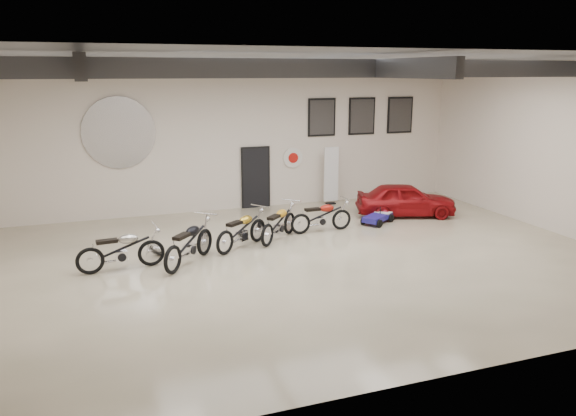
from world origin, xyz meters
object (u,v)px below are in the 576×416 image
object	(u,v)px
motorcycle_silver	(121,249)
vintage_car	(406,199)
motorcycle_black	(189,242)
banner_stand	(331,177)
motorcycle_red	(321,216)
go_kart	(379,215)
motorcycle_yellow	(279,222)
motorcycle_gold	(242,229)

from	to	relation	value
motorcycle_silver	vintage_car	xyz separation A→B (m)	(9.28, 2.27, 0.02)
motorcycle_black	vintage_car	distance (m)	8.01
banner_stand	motorcycle_red	xyz separation A→B (m)	(-1.76, -3.24, -0.50)
go_kart	motorcycle_yellow	bearing A→B (deg)	156.83
motorcycle_silver	vintage_car	bearing A→B (deg)	8.84
motorcycle_black	motorcycle_red	world-z (taller)	motorcycle_black
motorcycle_yellow	vintage_car	distance (m)	5.02
go_kart	motorcycle_black	bearing A→B (deg)	162.38
motorcycle_black	motorcycle_red	size ratio (longest dim) A/B	1.13
banner_stand	motorcycle_black	xyz separation A→B (m)	(-6.00, -4.79, -0.44)
motorcycle_silver	vintage_car	distance (m)	9.55
vintage_car	motorcycle_gold	bearing A→B (deg)	122.97
motorcycle_gold	motorcycle_silver	bearing A→B (deg)	156.72
motorcycle_gold	go_kart	world-z (taller)	motorcycle_gold
motorcycle_silver	motorcycle_black	size ratio (longest dim) A/B	0.95
banner_stand	vintage_car	bearing A→B (deg)	-57.29
motorcycle_silver	motorcycle_yellow	xyz separation A→B (m)	(4.40, 1.08, -0.02)
motorcycle_silver	motorcycle_gold	size ratio (longest dim) A/B	1.01
motorcycle_yellow	motorcycle_silver	bearing A→B (deg)	149.67
banner_stand	motorcycle_red	distance (m)	3.72
banner_stand	motorcycle_black	size ratio (longest dim) A/B	0.93
banner_stand	go_kart	size ratio (longest dim) A/B	1.40
motorcycle_black	motorcycle_gold	xyz separation A→B (m)	(1.58, 0.83, -0.04)
go_kart	motorcycle_red	bearing A→B (deg)	155.04
motorcycle_gold	motorcycle_yellow	distance (m)	1.24
banner_stand	vintage_car	xyz separation A→B (m)	(1.65, -2.40, -0.45)
motorcycle_silver	motorcycle_black	xyz separation A→B (m)	(1.63, -0.11, 0.03)
motorcycle_gold	motorcycle_red	size ratio (longest dim) A/B	1.05
banner_stand	vintage_car	distance (m)	2.95
motorcycle_gold	motorcycle_yellow	world-z (taller)	motorcycle_gold
go_kart	vintage_car	world-z (taller)	vintage_car
motorcycle_red	vintage_car	xyz separation A→B (m)	(3.41, 0.84, 0.05)
motorcycle_red	go_kart	size ratio (longest dim) A/B	1.34
banner_stand	go_kart	distance (m)	3.01
motorcycle_silver	motorcycle_red	world-z (taller)	motorcycle_silver
motorcycle_black	motorcycle_yellow	distance (m)	3.01
motorcycle_silver	motorcycle_gold	xyz separation A→B (m)	(3.21, 0.72, -0.01)
motorcycle_black	motorcycle_yellow	size ratio (longest dim) A/B	1.09
motorcycle_silver	vintage_car	size ratio (longest dim) A/B	0.63
motorcycle_yellow	motorcycle_red	bearing A→B (deg)	-30.61
motorcycle_silver	motorcycle_red	bearing A→B (deg)	8.80
motorcycle_black	vintage_car	size ratio (longest dim) A/B	0.67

